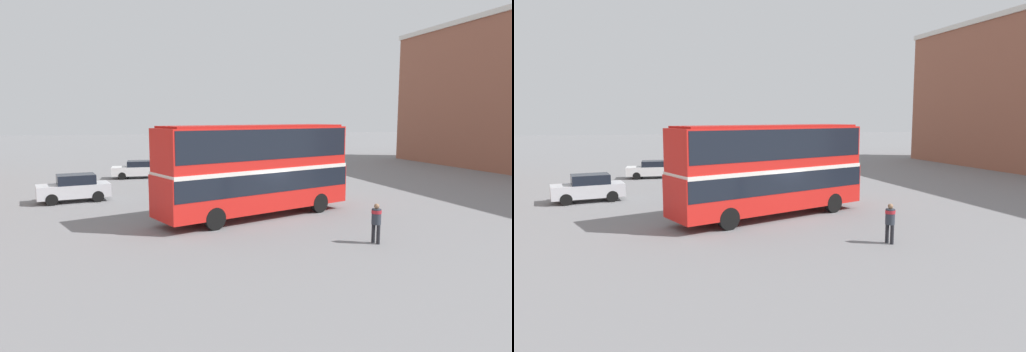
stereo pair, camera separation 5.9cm
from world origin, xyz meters
TOP-DOWN VIEW (x-y plane):
  - ground_plane at (0.00, 0.00)m, footprint 240.00×240.00m
  - double_decker_bus at (-0.31, 0.38)m, footprint 10.75×5.97m
  - pedestrian_foreground at (2.93, -5.81)m, footprint 0.52×0.52m
  - parked_car_kerb_near at (-9.68, 7.55)m, footprint 4.39×2.55m
  - parked_car_kerb_far at (-5.43, 17.55)m, footprint 4.58×2.00m

SIDE VIEW (x-z plane):
  - ground_plane at x=0.00m, z-range 0.00..0.00m
  - parked_car_kerb_far at x=-5.43m, z-range 0.01..1.47m
  - parked_car_kerb_near at x=-9.68m, z-range 0.00..1.66m
  - pedestrian_foreground at x=2.93m, z-range 0.18..1.82m
  - double_decker_bus at x=-0.31m, z-range 0.34..5.02m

